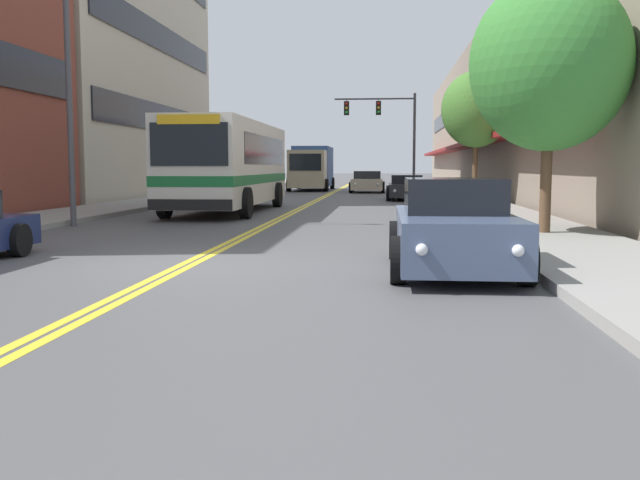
{
  "coord_description": "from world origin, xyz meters",
  "views": [
    {
      "loc": [
        3.31,
        -11.75,
        1.65
      ],
      "look_at": [
        0.43,
        19.7,
        -1.62
      ],
      "focal_mm": 40.0,
      "sensor_mm": 36.0,
      "label": 1
    }
  ],
  "objects_px": {
    "box_truck": "(312,167)",
    "street_tree_right_near": "(550,64)",
    "car_white_parked_left_mid": "(262,182)",
    "city_bus": "(230,162)",
    "fire_hydrant": "(465,197)",
    "car_charcoal_parked_right_mid": "(406,188)",
    "traffic_signal_mast": "(387,122)",
    "car_slate_blue_parked_right_foreground": "(453,228)",
    "street_lamp_left_near": "(74,34)",
    "car_red_parked_left_far": "(233,187)",
    "car_champagne_moving_second": "(367,182)",
    "street_tree_right_mid": "(476,110)",
    "car_beige_moving_lead": "(367,178)"
  },
  "relations": [
    {
      "from": "car_red_parked_left_far",
      "to": "box_truck",
      "type": "distance_m",
      "value": 13.79
    },
    {
      "from": "car_slate_blue_parked_right_foreground",
      "to": "street_lamp_left_near",
      "type": "height_order",
      "value": "street_lamp_left_near"
    },
    {
      "from": "city_bus",
      "to": "fire_hydrant",
      "type": "relative_size",
      "value": 11.45
    },
    {
      "from": "car_red_parked_left_far",
      "to": "car_beige_moving_lead",
      "type": "xyz_separation_m",
      "value": [
        5.97,
        33.18,
        -0.03
      ]
    },
    {
      "from": "car_charcoal_parked_right_mid",
      "to": "car_beige_moving_lead",
      "type": "distance_m",
      "value": 33.54
    },
    {
      "from": "car_charcoal_parked_right_mid",
      "to": "traffic_signal_mast",
      "type": "relative_size",
      "value": 0.74
    },
    {
      "from": "city_bus",
      "to": "street_tree_right_mid",
      "type": "relative_size",
      "value": 1.99
    },
    {
      "from": "fire_hydrant",
      "to": "car_red_parked_left_far",
      "type": "bearing_deg",
      "value": 130.9
    },
    {
      "from": "city_bus",
      "to": "car_red_parked_left_far",
      "type": "bearing_deg",
      "value": 101.53
    },
    {
      "from": "city_bus",
      "to": "car_white_parked_left_mid",
      "type": "height_order",
      "value": "city_bus"
    },
    {
      "from": "car_champagne_moving_second",
      "to": "car_charcoal_parked_right_mid",
      "type": "bearing_deg",
      "value": -77.43
    },
    {
      "from": "car_champagne_moving_second",
      "to": "street_tree_right_near",
      "type": "height_order",
      "value": "street_tree_right_near"
    },
    {
      "from": "box_truck",
      "to": "street_lamp_left_near",
      "type": "xyz_separation_m",
      "value": [
        -3.31,
        -30.47,
        3.63
      ]
    },
    {
      "from": "car_red_parked_left_far",
      "to": "traffic_signal_mast",
      "type": "distance_m",
      "value": 14.97
    },
    {
      "from": "car_charcoal_parked_right_mid",
      "to": "street_tree_right_mid",
      "type": "relative_size",
      "value": 0.88
    },
    {
      "from": "car_white_parked_left_mid",
      "to": "box_truck",
      "type": "distance_m",
      "value": 5.68
    },
    {
      "from": "car_white_parked_left_mid",
      "to": "car_slate_blue_parked_right_foreground",
      "type": "relative_size",
      "value": 0.92
    },
    {
      "from": "car_red_parked_left_far",
      "to": "car_beige_moving_lead",
      "type": "relative_size",
      "value": 0.88
    },
    {
      "from": "car_red_parked_left_far",
      "to": "car_charcoal_parked_right_mid",
      "type": "height_order",
      "value": "car_red_parked_left_far"
    },
    {
      "from": "street_tree_right_near",
      "to": "car_charcoal_parked_right_mid",
      "type": "bearing_deg",
      "value": 97.66
    },
    {
      "from": "car_charcoal_parked_right_mid",
      "to": "car_champagne_moving_second",
      "type": "relative_size",
      "value": 1.11
    },
    {
      "from": "street_tree_right_mid",
      "to": "box_truck",
      "type": "bearing_deg",
      "value": 114.85
    },
    {
      "from": "car_champagne_moving_second",
      "to": "traffic_signal_mast",
      "type": "bearing_deg",
      "value": 64.48
    },
    {
      "from": "car_champagne_moving_second",
      "to": "street_tree_right_mid",
      "type": "bearing_deg",
      "value": -72.17
    },
    {
      "from": "car_red_parked_left_far",
      "to": "car_slate_blue_parked_right_foreground",
      "type": "bearing_deg",
      "value": -70.26
    },
    {
      "from": "city_bus",
      "to": "car_red_parked_left_far",
      "type": "distance_m",
      "value": 10.42
    },
    {
      "from": "street_lamp_left_near",
      "to": "street_tree_right_near",
      "type": "distance_m",
      "value": 12.34
    },
    {
      "from": "car_slate_blue_parked_right_foreground",
      "to": "car_red_parked_left_far",
      "type": "bearing_deg",
      "value": 109.74
    },
    {
      "from": "city_bus",
      "to": "street_tree_right_near",
      "type": "xyz_separation_m",
      "value": [
        9.3,
        -9.26,
        2.12
      ]
    },
    {
      "from": "car_white_parked_left_mid",
      "to": "car_charcoal_parked_right_mid",
      "type": "relative_size",
      "value": 0.87
    },
    {
      "from": "street_tree_right_near",
      "to": "car_red_parked_left_far",
      "type": "bearing_deg",
      "value": 120.37
    },
    {
      "from": "car_beige_moving_lead",
      "to": "box_truck",
      "type": "bearing_deg",
      "value": -99.59
    },
    {
      "from": "city_bus",
      "to": "fire_hydrant",
      "type": "distance_m",
      "value": 8.6
    },
    {
      "from": "city_bus",
      "to": "box_truck",
      "type": "bearing_deg",
      "value": 88.6
    },
    {
      "from": "box_truck",
      "to": "street_lamp_left_near",
      "type": "height_order",
      "value": "street_lamp_left_near"
    },
    {
      "from": "car_red_parked_left_far",
      "to": "street_tree_right_mid",
      "type": "relative_size",
      "value": 0.79
    },
    {
      "from": "car_slate_blue_parked_right_foreground",
      "to": "car_champagne_moving_second",
      "type": "distance_m",
      "value": 34.24
    },
    {
      "from": "box_truck",
      "to": "street_tree_right_near",
      "type": "distance_m",
      "value": 34.12
    },
    {
      "from": "car_slate_blue_parked_right_foreground",
      "to": "box_truck",
      "type": "height_order",
      "value": "box_truck"
    },
    {
      "from": "car_red_parked_left_far",
      "to": "car_slate_blue_parked_right_foreground",
      "type": "relative_size",
      "value": 0.95
    },
    {
      "from": "car_white_parked_left_mid",
      "to": "street_tree_right_mid",
      "type": "height_order",
      "value": "street_tree_right_mid"
    },
    {
      "from": "box_truck",
      "to": "street_tree_right_near",
      "type": "relative_size",
      "value": 1.37
    },
    {
      "from": "city_bus",
      "to": "traffic_signal_mast",
      "type": "bearing_deg",
      "value": 75.5
    },
    {
      "from": "car_white_parked_left_mid",
      "to": "fire_hydrant",
      "type": "height_order",
      "value": "car_white_parked_left_mid"
    },
    {
      "from": "car_red_parked_left_far",
      "to": "car_champagne_moving_second",
      "type": "relative_size",
      "value": 1.0
    },
    {
      "from": "car_beige_moving_lead",
      "to": "street_tree_right_mid",
      "type": "xyz_separation_m",
      "value": [
        5.51,
        -38.76,
        3.42
      ]
    },
    {
      "from": "car_red_parked_left_far",
      "to": "box_truck",
      "type": "xyz_separation_m",
      "value": [
        2.65,
        13.49,
        0.98
      ]
    },
    {
      "from": "street_lamp_left_near",
      "to": "car_charcoal_parked_right_mid",
      "type": "bearing_deg",
      "value": 60.53
    },
    {
      "from": "car_white_parked_left_mid",
      "to": "car_red_parked_left_far",
      "type": "bearing_deg",
      "value": -89.94
    },
    {
      "from": "car_charcoal_parked_right_mid",
      "to": "street_tree_right_mid",
      "type": "distance_m",
      "value": 6.88
    }
  ]
}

